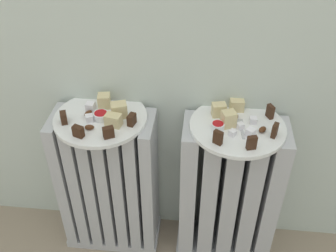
{
  "coord_description": "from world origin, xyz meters",
  "views": [
    {
      "loc": [
        0.1,
        -0.64,
        1.26
      ],
      "look_at": [
        0.0,
        0.28,
        0.55
      ],
      "focal_mm": 41.7,
      "sensor_mm": 36.0,
      "label": 1
    }
  ],
  "objects_px": {
    "plate_right": "(237,127)",
    "fork": "(241,127)",
    "radiator_right": "(228,194)",
    "jam_bowl_right": "(218,126)",
    "plate_left": "(101,118)",
    "jam_bowl_left": "(101,115)",
    "radiator_left": "(109,185)"
  },
  "relations": [
    {
      "from": "plate_right",
      "to": "jam_bowl_left",
      "type": "relative_size",
      "value": 6.19
    },
    {
      "from": "radiator_left",
      "to": "radiator_right",
      "type": "distance_m",
      "value": 0.41
    },
    {
      "from": "fork",
      "to": "plate_right",
      "type": "bearing_deg",
      "value": 130.98
    },
    {
      "from": "radiator_left",
      "to": "jam_bowl_left",
      "type": "xyz_separation_m",
      "value": [
        0.01,
        -0.01,
        0.31
      ]
    },
    {
      "from": "jam_bowl_right",
      "to": "radiator_right",
      "type": "bearing_deg",
      "value": 24.13
    },
    {
      "from": "fork",
      "to": "jam_bowl_right",
      "type": "bearing_deg",
      "value": -166.53
    },
    {
      "from": "jam_bowl_right",
      "to": "plate_right",
      "type": "bearing_deg",
      "value": 24.13
    },
    {
      "from": "radiator_right",
      "to": "jam_bowl_right",
      "type": "relative_size",
      "value": 14.2
    },
    {
      "from": "jam_bowl_left",
      "to": "plate_right",
      "type": "bearing_deg",
      "value": 1.47
    },
    {
      "from": "jam_bowl_right",
      "to": "fork",
      "type": "xyz_separation_m",
      "value": [
        0.07,
        0.02,
        -0.01
      ]
    },
    {
      "from": "radiator_right",
      "to": "plate_left",
      "type": "relative_size",
      "value": 1.96
    },
    {
      "from": "plate_right",
      "to": "jam_bowl_right",
      "type": "distance_m",
      "value": 0.07
    },
    {
      "from": "plate_right",
      "to": "jam_bowl_right",
      "type": "height_order",
      "value": "jam_bowl_right"
    },
    {
      "from": "radiator_right",
      "to": "jam_bowl_right",
      "type": "height_order",
      "value": "jam_bowl_right"
    },
    {
      "from": "plate_left",
      "to": "plate_right",
      "type": "bearing_deg",
      "value": 0.0
    },
    {
      "from": "radiator_left",
      "to": "radiator_right",
      "type": "relative_size",
      "value": 1.0
    },
    {
      "from": "radiator_left",
      "to": "jam_bowl_right",
      "type": "xyz_separation_m",
      "value": [
        0.35,
        -0.03,
        0.31
      ]
    },
    {
      "from": "radiator_right",
      "to": "plate_right",
      "type": "xyz_separation_m",
      "value": [
        0.0,
        0.0,
        0.29
      ]
    },
    {
      "from": "radiator_right",
      "to": "jam_bowl_left",
      "type": "bearing_deg",
      "value": -178.53
    },
    {
      "from": "plate_right",
      "to": "fork",
      "type": "height_order",
      "value": "fork"
    },
    {
      "from": "plate_left",
      "to": "jam_bowl_left",
      "type": "xyz_separation_m",
      "value": [
        0.01,
        -0.01,
        0.02
      ]
    },
    {
      "from": "plate_right",
      "to": "fork",
      "type": "bearing_deg",
      "value": -49.02
    },
    {
      "from": "radiator_right",
      "to": "jam_bowl_right",
      "type": "distance_m",
      "value": 0.31
    },
    {
      "from": "radiator_right",
      "to": "jam_bowl_right",
      "type": "bearing_deg",
      "value": -155.87
    },
    {
      "from": "plate_right",
      "to": "jam_bowl_right",
      "type": "bearing_deg",
      "value": -155.87
    },
    {
      "from": "plate_right",
      "to": "fork",
      "type": "distance_m",
      "value": 0.02
    },
    {
      "from": "radiator_right",
      "to": "fork",
      "type": "bearing_deg",
      "value": -49.02
    },
    {
      "from": "plate_left",
      "to": "jam_bowl_left",
      "type": "height_order",
      "value": "jam_bowl_left"
    },
    {
      "from": "plate_left",
      "to": "fork",
      "type": "bearing_deg",
      "value": -1.39
    },
    {
      "from": "jam_bowl_right",
      "to": "fork",
      "type": "height_order",
      "value": "jam_bowl_right"
    },
    {
      "from": "jam_bowl_left",
      "to": "radiator_left",
      "type": "bearing_deg",
      "value": 118.25
    },
    {
      "from": "plate_right",
      "to": "jam_bowl_right",
      "type": "relative_size",
      "value": 7.23
    }
  ]
}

